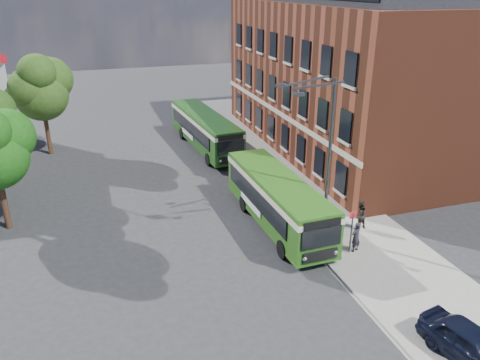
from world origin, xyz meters
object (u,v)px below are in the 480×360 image
object	(u,v)px
street_lamp	(323,158)
bus_rear	(205,128)
parked_car	(473,346)
bus_front	(277,197)

from	to	relation	value
street_lamp	bus_rear	bearing A→B (deg)	97.35
street_lamp	parked_car	xyz separation A→B (m)	(1.09, -10.49, -3.92)
street_lamp	bus_rear	xyz separation A→B (m)	(-2.23, 17.25, -2.96)
street_lamp	parked_car	bearing A→B (deg)	-84.06
bus_front	parked_car	size ratio (longest dim) A/B	2.52
bus_front	parked_car	world-z (taller)	bus_front
bus_rear	parked_car	size ratio (longest dim) A/B	2.92
bus_front	bus_rear	distance (m)	15.19
street_lamp	bus_front	world-z (taller)	street_lamp
bus_front	bus_rear	size ratio (longest dim) A/B	0.86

